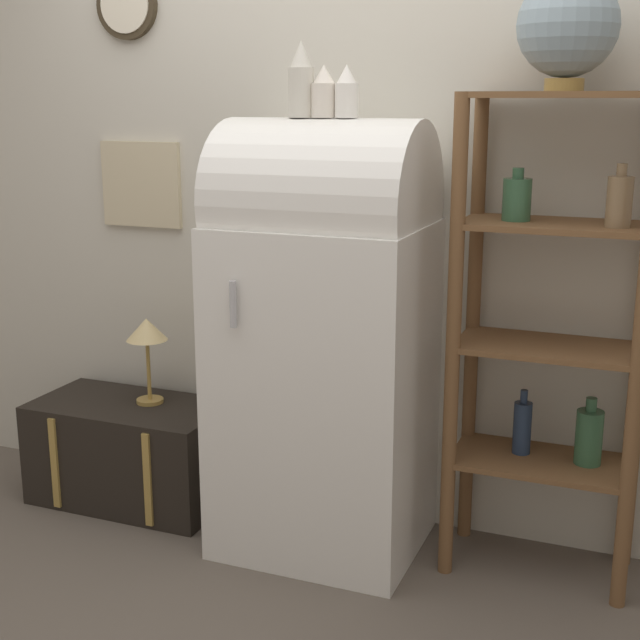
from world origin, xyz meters
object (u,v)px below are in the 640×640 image
at_px(globe, 568,27).
at_px(desk_lamp, 147,335).
at_px(refrigerator, 324,334).
at_px(vase_center, 323,93).
at_px(suitcase_trunk, 132,452).
at_px(vase_right, 347,93).
at_px(vase_left, 301,82).

xyz_separation_m(globe, desk_lamp, (-1.58, -0.00, -1.15)).
height_order(globe, desk_lamp, globe).
xyz_separation_m(refrigerator, vase_center, (-0.00, -0.00, 0.84)).
bearing_deg(globe, suitcase_trunk, -178.31).
bearing_deg(globe, vase_right, -171.97).
xyz_separation_m(vase_left, desk_lamp, (-0.73, 0.10, -0.98)).
bearing_deg(vase_left, vase_center, 4.39).
relative_size(vase_left, vase_center, 1.46).
bearing_deg(refrigerator, vase_right, -3.88).
distance_m(globe, vase_right, 0.73).
relative_size(globe, vase_right, 2.05).
distance_m(vase_left, vase_center, 0.09).
height_order(vase_right, desk_lamp, vase_right).
bearing_deg(desk_lamp, refrigerator, -6.23).
bearing_deg(vase_center, refrigerator, 40.76).
height_order(vase_left, desk_lamp, vase_left).
relative_size(globe, vase_left, 1.40).
height_order(refrigerator, vase_center, vase_center).
xyz_separation_m(globe, vase_center, (-0.78, -0.09, -0.20)).
relative_size(vase_center, vase_right, 1.00).
bearing_deg(vase_left, suitcase_trunk, 176.27).
distance_m(refrigerator, globe, 1.30).
height_order(vase_center, desk_lamp, vase_center).
height_order(vase_left, vase_center, vase_left).
height_order(vase_center, vase_right, same).
relative_size(suitcase_trunk, desk_lamp, 2.23).
bearing_deg(suitcase_trunk, refrigerator, -2.82).
relative_size(suitcase_trunk, globe, 2.24).
bearing_deg(refrigerator, globe, 6.77).
bearing_deg(desk_lamp, vase_right, -6.01).
xyz_separation_m(suitcase_trunk, vase_left, (0.80, -0.05, 1.48)).
xyz_separation_m(globe, vase_right, (-0.69, -0.10, -0.20)).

